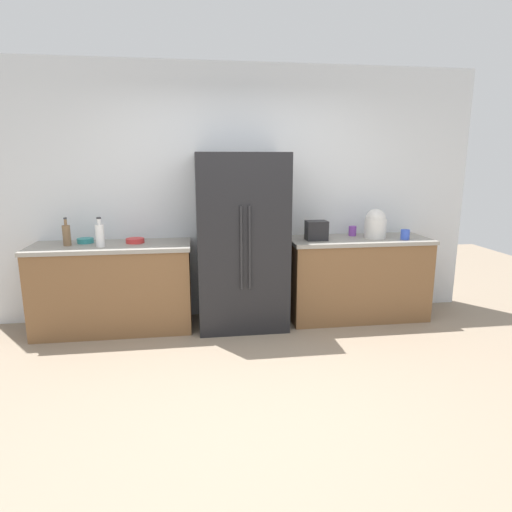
# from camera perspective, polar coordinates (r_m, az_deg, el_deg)

# --- Properties ---
(ground_plane) EXTENTS (10.66, 10.66, 0.00)m
(ground_plane) POSITION_cam_1_polar(r_m,az_deg,el_deg) (3.48, 1.21, -17.37)
(ground_plane) COLOR gray
(kitchen_back_panel) EXTENTS (5.33, 0.10, 2.73)m
(kitchen_back_panel) POSITION_cam_1_polar(r_m,az_deg,el_deg) (4.88, -2.30, 8.12)
(kitchen_back_panel) COLOR silver
(kitchen_back_panel) RESTS_ON ground_plane
(counter_left) EXTENTS (1.59, 0.63, 0.90)m
(counter_left) POSITION_cam_1_polar(r_m,az_deg,el_deg) (4.73, -18.11, -3.91)
(counter_left) COLOR brown
(counter_left) RESTS_ON ground_plane
(counter_right) EXTENTS (1.54, 0.63, 0.90)m
(counter_right) POSITION_cam_1_polar(r_m,az_deg,el_deg) (4.98, 13.03, -2.79)
(counter_right) COLOR brown
(counter_right) RESTS_ON ground_plane
(refrigerator) EXTENTS (0.91, 0.71, 1.81)m
(refrigerator) POSITION_cam_1_polar(r_m,az_deg,el_deg) (4.53, -1.92, 1.89)
(refrigerator) COLOR black
(refrigerator) RESTS_ON ground_plane
(toaster) EXTENTS (0.22, 0.17, 0.21)m
(toaster) POSITION_cam_1_polar(r_m,az_deg,el_deg) (4.67, 7.91, 3.33)
(toaster) COLOR black
(toaster) RESTS_ON counter_right
(rice_cooker) EXTENTS (0.23, 0.23, 0.32)m
(rice_cooker) POSITION_cam_1_polar(r_m,az_deg,el_deg) (4.92, 15.37, 4.08)
(rice_cooker) COLOR silver
(rice_cooker) RESTS_ON counter_right
(bottle_a) EXTENTS (0.08, 0.08, 0.28)m
(bottle_a) POSITION_cam_1_polar(r_m,az_deg,el_deg) (4.71, -23.55, 2.57)
(bottle_a) COLOR brown
(bottle_a) RESTS_ON counter_left
(bottle_b) EXTENTS (0.08, 0.08, 0.29)m
(bottle_b) POSITION_cam_1_polar(r_m,az_deg,el_deg) (4.52, -19.75, 2.64)
(bottle_b) COLOR white
(bottle_b) RESTS_ON counter_left
(cup_a) EXTENTS (0.09, 0.09, 0.11)m
(cup_a) POSITION_cam_1_polar(r_m,az_deg,el_deg) (4.93, 18.93, 2.67)
(cup_a) COLOR blue
(cup_a) RESTS_ON counter_right
(cup_b) EXTENTS (0.09, 0.09, 0.11)m
(cup_b) POSITION_cam_1_polar(r_m,az_deg,el_deg) (5.02, 12.51, 3.22)
(cup_b) COLOR purple
(cup_b) RESTS_ON counter_right
(cup_c) EXTENTS (0.08, 0.08, 0.10)m
(cup_c) POSITION_cam_1_polar(r_m,az_deg,el_deg) (4.87, 7.43, 3.08)
(cup_c) COLOR orange
(cup_c) RESTS_ON counter_right
(bowl_a) EXTENTS (0.19, 0.19, 0.05)m
(bowl_a) POSITION_cam_1_polar(r_m,az_deg,el_deg) (4.65, -15.54, 1.96)
(bowl_a) COLOR red
(bowl_a) RESTS_ON counter_left
(bowl_b) EXTENTS (0.16, 0.16, 0.05)m
(bowl_b) POSITION_cam_1_polar(r_m,az_deg,el_deg) (4.80, -21.44, 1.89)
(bowl_b) COLOR teal
(bowl_b) RESTS_ON counter_left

